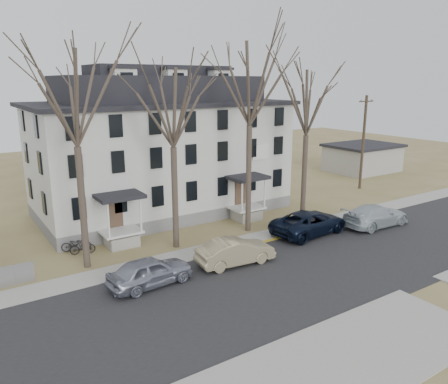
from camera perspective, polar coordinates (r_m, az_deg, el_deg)
ground at (r=25.53m, az=14.65°, el=-11.39°), size 120.00×120.00×0.00m
main_road at (r=26.76m, az=11.45°, el=-9.96°), size 120.00×10.00×0.04m
far_sidewalk at (r=30.94m, az=3.62°, el=-6.29°), size 120.00×2.00×0.08m
yellow_curb at (r=33.41m, az=11.46°, el=-4.97°), size 14.00×0.25×0.06m
boarding_house at (r=36.91m, az=-8.12°, el=5.62°), size 20.80×12.36×12.05m
distant_building at (r=56.63m, az=17.62°, el=4.31°), size 8.50×6.50×3.35m
tree_far_left at (r=25.73m, az=-19.14°, el=12.37°), size 8.40×8.40×13.72m
tree_mid_left at (r=27.88m, az=-6.78°, el=11.60°), size 7.80×7.80×12.74m
tree_center at (r=31.01m, az=3.42°, el=14.68°), size 9.00×9.00×14.70m
tree_mid_right at (r=34.59m, az=10.88°, el=11.96°), size 7.80×7.80×12.74m
utility_pole_far at (r=46.66m, az=17.72°, el=6.30°), size 2.00×0.28×9.50m
car_silver at (r=24.41m, az=-9.60°, el=-10.27°), size 4.87×2.29×1.61m
car_tan at (r=26.72m, az=1.50°, el=-7.84°), size 4.99×2.14×1.60m
car_navy at (r=32.39m, az=11.06°, el=-3.98°), size 6.33×3.28×1.70m
car_white at (r=35.42m, az=19.20°, el=-2.97°), size 5.80×2.48×1.67m
bicycle_left at (r=30.32m, az=-18.74°, el=-6.50°), size 1.99×1.17×0.99m
bicycle_right at (r=29.68m, az=-17.99°, el=-6.92°), size 1.66×0.82×0.96m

